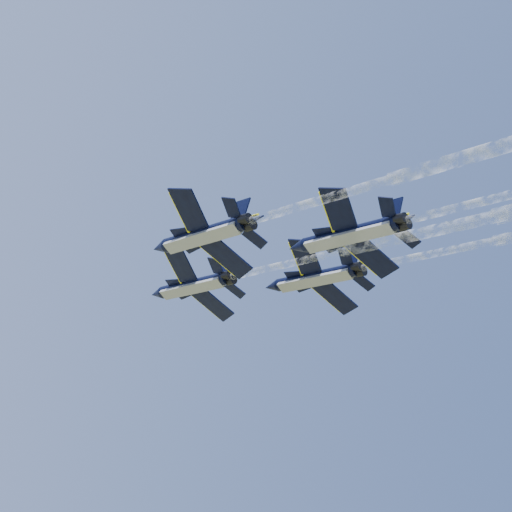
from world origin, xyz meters
TOP-DOWN VIEW (x-y plane):
  - jet_lead at (-5.22, 15.39)m, footprint 11.82×18.13m
  - jet_left at (-14.79, -1.54)m, footprint 11.82×18.13m
  - jet_right at (6.06, 2.42)m, footprint 11.82×18.13m
  - jet_slot at (-1.38, -11.97)m, footprint 11.82×18.13m

SIDE VIEW (x-z plane):
  - jet_lead at x=-5.22m, z-range 100.29..108.08m
  - jet_left at x=-14.79m, z-range 100.29..108.08m
  - jet_right at x=6.06m, z-range 100.29..108.08m
  - jet_slot at x=-1.38m, z-range 100.29..108.08m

